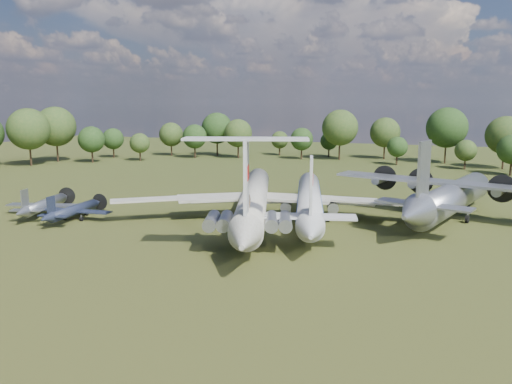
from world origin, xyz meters
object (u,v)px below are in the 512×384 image
at_px(tu104_jet, 309,204).
at_px(person_on_il62, 248,199).
at_px(small_prop_west, 74,213).
at_px(il62_airliner, 254,204).
at_px(an12_transport, 452,201).
at_px(small_prop_northwest, 45,207).

height_order(tu104_jet, person_on_il62, person_on_il62).
bearing_deg(small_prop_west, person_on_il62, -15.98).
relative_size(il62_airliner, an12_transport, 1.31).
bearing_deg(tu104_jet, small_prop_northwest, -178.69).
xyz_separation_m(an12_transport, person_on_il62, (-22.22, -26.20, 3.57)).
height_order(il62_airliner, tu104_jet, il62_airliner).
bearing_deg(tu104_jet, person_on_il62, -112.54).
bearing_deg(il62_airliner, small_prop_northwest, 174.03).
xyz_separation_m(il62_airliner, small_prop_northwest, (-31.93, -7.05, -1.43)).
bearing_deg(person_on_il62, tu104_jet, -92.40).
height_order(an12_transport, small_prop_northwest, an12_transport).
distance_m(an12_transport, small_prop_west, 56.11).
distance_m(small_prop_northwest, person_on_il62, 37.66).
bearing_deg(tu104_jet, il62_airliner, -163.74).
height_order(tu104_jet, small_prop_west, tu104_jet).
distance_m(an12_transport, small_prop_northwest, 61.89).
height_order(tu104_jet, an12_transport, an12_transport).
relative_size(il62_airliner, small_prop_west, 3.54).
bearing_deg(small_prop_northwest, il62_airliner, -3.05).
bearing_deg(person_on_il62, il62_airliner, -66.37).
xyz_separation_m(tu104_jet, person_on_il62, (-2.47, -18.50, 3.94)).
distance_m(small_prop_west, person_on_il62, 31.07).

